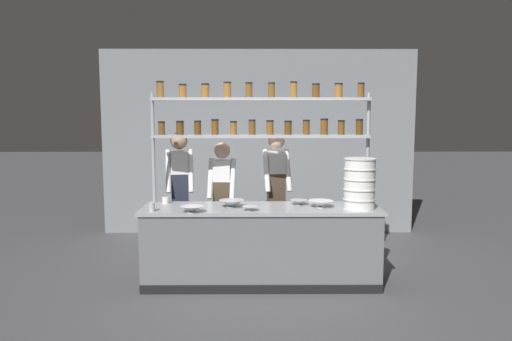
# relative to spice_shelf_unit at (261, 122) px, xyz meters

# --- Properties ---
(ground_plane) EXTENTS (40.00, 40.00, 0.00)m
(ground_plane) POSITION_rel_spice_shelf_unit_xyz_m (-0.00, -0.33, -1.91)
(ground_plane) COLOR #4C4C51
(back_wall) EXTENTS (5.19, 0.12, 3.05)m
(back_wall) POSITION_rel_spice_shelf_unit_xyz_m (-0.00, 2.24, -0.39)
(back_wall) COLOR gray
(back_wall) RESTS_ON ground_plane
(prep_counter) EXTENTS (2.79, 0.76, 0.92)m
(prep_counter) POSITION_rel_spice_shelf_unit_xyz_m (-0.00, -0.33, -1.45)
(prep_counter) COLOR slate
(prep_counter) RESTS_ON ground_plane
(spice_shelf_unit) EXTENTS (2.67, 0.28, 2.40)m
(spice_shelf_unit) POSITION_rel_spice_shelf_unit_xyz_m (0.00, 0.00, 0.00)
(spice_shelf_unit) COLOR #999BA0
(spice_shelf_unit) RESTS_ON ground_plane
(chef_left) EXTENTS (0.39, 0.33, 1.77)m
(chef_left) POSITION_rel_spice_shelf_unit_xyz_m (-1.06, 0.41, -0.88)
(chef_left) COLOR black
(chef_left) RESTS_ON ground_plane
(chef_center) EXTENTS (0.38, 0.30, 1.64)m
(chef_center) POSITION_rel_spice_shelf_unit_xyz_m (-0.49, 0.33, -0.97)
(chef_center) COLOR black
(chef_center) RESTS_ON ground_plane
(chef_right) EXTENTS (0.40, 0.33, 1.76)m
(chef_right) POSITION_rel_spice_shelf_unit_xyz_m (0.22, 0.50, -0.89)
(chef_right) COLOR black
(chef_right) RESTS_ON ground_plane
(container_stack) EXTENTS (0.37, 0.37, 0.58)m
(container_stack) POSITION_rel_spice_shelf_unit_xyz_m (1.13, -0.44, -0.70)
(container_stack) COLOR white
(container_stack) RESTS_ON prep_counter
(prep_bowl_near_left) EXTENTS (0.21, 0.21, 0.06)m
(prep_bowl_near_left) POSITION_rel_spice_shelf_unit_xyz_m (0.46, -0.19, -0.96)
(prep_bowl_near_left) COLOR #B2B7BC
(prep_bowl_near_left) RESTS_ON prep_counter
(prep_bowl_center_front) EXTENTS (0.29, 0.29, 0.08)m
(prep_bowl_center_front) POSITION_rel_spice_shelf_unit_xyz_m (0.70, -0.35, -0.95)
(prep_bowl_center_front) COLOR white
(prep_bowl_center_front) RESTS_ON prep_counter
(prep_bowl_center_back) EXTENTS (0.26, 0.26, 0.07)m
(prep_bowl_center_back) POSITION_rel_spice_shelf_unit_xyz_m (-0.78, -0.65, -0.96)
(prep_bowl_center_back) COLOR white
(prep_bowl_center_back) RESTS_ON prep_counter
(prep_bowl_near_right) EXTENTS (0.18, 0.18, 0.05)m
(prep_bowl_near_right) POSITION_rel_spice_shelf_unit_xyz_m (-0.13, -0.55, -0.97)
(prep_bowl_near_right) COLOR silver
(prep_bowl_near_right) RESTS_ON prep_counter
(prep_bowl_far_left) EXTENTS (0.30, 0.30, 0.08)m
(prep_bowl_far_left) POSITION_rel_spice_shelf_unit_xyz_m (-0.35, -0.33, -0.95)
(prep_bowl_far_left) COLOR #B2B7BC
(prep_bowl_far_left) RESTS_ON prep_counter
(serving_cup_front) EXTENTS (0.07, 0.07, 0.10)m
(serving_cup_front) POSITION_rel_spice_shelf_unit_xyz_m (-1.23, -0.58, -0.94)
(serving_cup_front) COLOR #B2B7BC
(serving_cup_front) RESTS_ON prep_counter
(serving_cup_by_board) EXTENTS (0.09, 0.09, 0.08)m
(serving_cup_by_board) POSITION_rel_spice_shelf_unit_xyz_m (-1.16, -0.10, -0.95)
(serving_cup_by_board) COLOR silver
(serving_cup_by_board) RESTS_ON prep_counter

